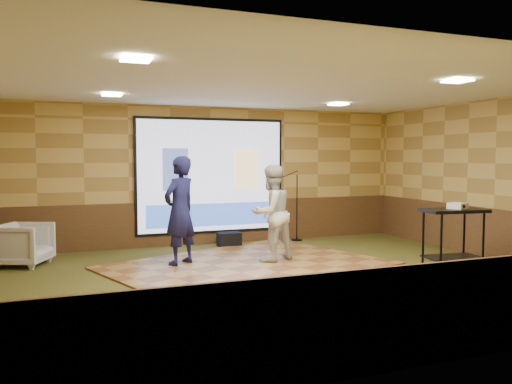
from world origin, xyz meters
name	(u,v)px	position (x,y,z in m)	size (l,w,h in m)	color
ground	(271,279)	(0.00, 0.00, 0.00)	(9.00, 9.00, 0.00)	#273317
room_shell	(271,145)	(0.00, 0.00, 2.09)	(9.04, 7.04, 3.02)	tan
wainscot_back	(211,222)	(0.00, 3.48, 0.47)	(9.00, 0.04, 0.95)	#492F18
wainscot_front	(416,316)	(0.00, -3.48, 0.47)	(9.00, 0.04, 0.95)	#492F18
wainscot_right	(492,234)	(4.48, 0.00, 0.47)	(0.04, 7.00, 0.95)	#492F18
projector_screen	(212,177)	(0.00, 3.44, 1.47)	(3.32, 0.06, 2.52)	black
downlight_nw	(112,95)	(-2.20, 1.80, 2.97)	(0.32, 0.32, 0.02)	#FDEDBD
downlight_ne	(338,104)	(2.20, 1.80, 2.97)	(0.32, 0.32, 0.02)	#FDEDBD
downlight_sw	(136,59)	(-2.20, -1.50, 2.97)	(0.32, 0.32, 0.02)	#FDEDBD
downlight_se	(457,81)	(2.20, -1.50, 2.97)	(0.32, 0.32, 0.02)	#FDEDBD
dance_floor	(249,266)	(-0.01, 0.99, 0.02)	(4.46, 3.40, 0.03)	#A0763A
player_left	(180,210)	(-1.12, 1.46, 0.98)	(0.69, 0.45, 1.90)	#151642
player_right	(271,213)	(0.49, 1.18, 0.90)	(0.85, 0.66, 1.74)	beige
av_table	(453,227)	(2.96, -0.66, 0.77)	(1.01, 0.53, 1.07)	black
projector	(458,206)	(3.05, -0.65, 1.11)	(0.29, 0.24, 0.10)	white
mic_stand	(295,219)	(1.90, 3.21, 0.49)	(0.64, 0.26, 1.63)	black
banquet_chair	(24,244)	(-3.70, 2.44, 0.38)	(0.81, 0.83, 0.75)	gray
duffel_bag	(229,239)	(0.26, 2.99, 0.15)	(0.48, 0.32, 0.30)	black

